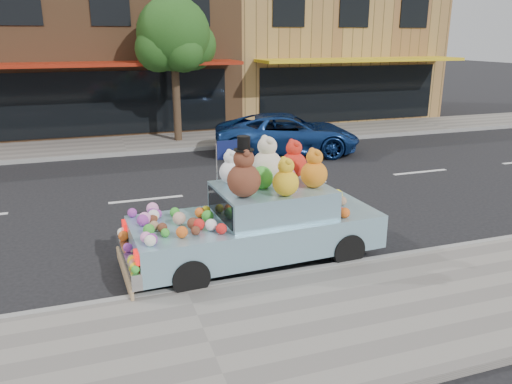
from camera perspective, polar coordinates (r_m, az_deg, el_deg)
name	(u,v)px	position (r m, az deg, el deg)	size (l,w,h in m)	color
ground	(146,200)	(12.57, -12.44, -0.86)	(120.00, 120.00, 0.00)	black
near_sidewalk	(209,346)	(6.71, -5.39, -17.07)	(60.00, 3.00, 0.12)	gray
far_sidewalk	(124,145)	(18.83, -14.86, 5.21)	(60.00, 3.00, 0.12)	gray
near_kerb	(186,291)	(7.97, -8.01, -11.15)	(60.00, 0.12, 0.13)	gray
far_kerb	(128,154)	(17.36, -14.46, 4.26)	(60.00, 0.12, 0.13)	gray
storefront_mid	(107,41)	(23.91, -16.66, 16.22)	(10.00, 9.80, 7.30)	brown
storefront_right	(313,40)	(26.38, 6.55, 16.85)	(10.00, 9.80, 7.30)	#A88146
street_tree	(174,41)	(18.74, -9.33, 16.71)	(3.00, 2.70, 5.22)	#38281C
car_blue	(287,134)	(17.08, 3.57, 6.66)	(2.24, 4.86, 1.35)	navy
art_car	(258,218)	(8.74, 0.20, -2.97)	(4.56, 1.95, 2.35)	black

